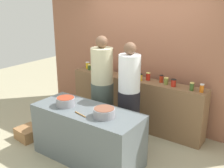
{
  "coord_description": "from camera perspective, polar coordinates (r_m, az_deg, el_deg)",
  "views": [
    {
      "loc": [
        2.38,
        -3.05,
        2.41
      ],
      "look_at": [
        0.0,
        0.35,
        1.05
      ],
      "focal_mm": 42.83,
      "sensor_mm": 36.0,
      "label": 1
    }
  ],
  "objects": [
    {
      "name": "bread_crate",
      "position": [
        5.05,
        -17.45,
        -9.98
      ],
      "size": [
        0.42,
        0.4,
        0.2
      ],
      "primitive_type": "cube",
      "rotation": [
        0.0,
        0.0,
        -0.11
      ],
      "color": "#9A6D43",
      "rests_on": "ground"
    },
    {
      "name": "cooking_pot_left",
      "position": [
        4.12,
        -9.86,
        -3.73
      ],
      "size": [
        0.29,
        0.29,
        0.14
      ],
      "color": "gray",
      "rests_on": "prep_table"
    },
    {
      "name": "prep_table",
      "position": [
        4.15,
        -5.25,
        -10.7
      ],
      "size": [
        1.7,
        0.7,
        0.83
      ],
      "primitive_type": "cube",
      "color": "#576166",
      "rests_on": "ground"
    },
    {
      "name": "cook_in_cap",
      "position": [
        4.36,
        3.63,
        -3.6
      ],
      "size": [
        0.36,
        0.36,
        1.76
      ],
      "color": "black",
      "rests_on": "ground"
    },
    {
      "name": "preserve_jar_1",
      "position": [
        5.57,
        -4.85,
        3.59
      ],
      "size": [
        0.07,
        0.07,
        0.11
      ],
      "color": "#324D22",
      "rests_on": "display_shelf"
    },
    {
      "name": "storefront_wall",
      "position": [
        5.17,
        7.09,
        7.87
      ],
      "size": [
        4.8,
        0.12,
        3.0
      ],
      "primitive_type": "cube",
      "color": "#965F46",
      "rests_on": "ground"
    },
    {
      "name": "preserve_jar_8",
      "position": [
        4.89,
        7.71,
        1.6
      ],
      "size": [
        0.08,
        0.08,
        0.14
      ],
      "color": "red",
      "rests_on": "display_shelf"
    },
    {
      "name": "preserve_jar_3",
      "position": [
        5.34,
        -2.24,
        3.0
      ],
      "size": [
        0.08,
        0.08,
        0.11
      ],
      "color": "#511B58",
      "rests_on": "display_shelf"
    },
    {
      "name": "ground",
      "position": [
        4.56,
        -2.6,
        -13.8
      ],
      "size": [
        12.0,
        12.0,
        0.0
      ],
      "primitive_type": "plane",
      "color": "tan"
    },
    {
      "name": "preserve_jar_2",
      "position": [
        5.47,
        -2.51,
        3.49
      ],
      "size": [
        0.08,
        0.08,
        0.14
      ],
      "color": "gold",
      "rests_on": "display_shelf"
    },
    {
      "name": "preserve_jar_5",
      "position": [
        5.24,
        -0.31,
        2.82
      ],
      "size": [
        0.07,
        0.07,
        0.13
      ],
      "color": "#AB230E",
      "rests_on": "display_shelf"
    },
    {
      "name": "preserve_jar_9",
      "position": [
        4.81,
        10.49,
        1.12
      ],
      "size": [
        0.07,
        0.07,
        0.13
      ],
      "color": "#AF2D16",
      "rests_on": "display_shelf"
    },
    {
      "name": "cooking_pot_center",
      "position": [
        3.7,
        -1.69,
        -6.13
      ],
      "size": [
        0.3,
        0.3,
        0.13
      ],
      "color": "gray",
      "rests_on": "prep_table"
    },
    {
      "name": "preserve_jar_10",
      "position": [
        4.72,
        11.48,
        0.63
      ],
      "size": [
        0.08,
        0.08,
        0.12
      ],
      "color": "olive",
      "rests_on": "display_shelf"
    },
    {
      "name": "preserve_jar_12",
      "position": [
        4.51,
        16.68,
        -0.5
      ],
      "size": [
        0.07,
        0.07,
        0.14
      ],
      "color": "#3A5924",
      "rests_on": "display_shelf"
    },
    {
      "name": "preserve_jar_4",
      "position": [
        5.27,
        -1.48,
        2.82
      ],
      "size": [
        0.08,
        0.08,
        0.12
      ],
      "color": "orange",
      "rests_on": "display_shelf"
    },
    {
      "name": "preserve_jar_0",
      "position": [
        5.69,
        -5.21,
        4.02
      ],
      "size": [
        0.08,
        0.08,
        0.14
      ],
      "color": "gold",
      "rests_on": "display_shelf"
    },
    {
      "name": "preserve_jar_13",
      "position": [
        4.47,
        18.62,
        -0.83
      ],
      "size": [
        0.07,
        0.07,
        0.14
      ],
      "color": "#CD5F13",
      "rests_on": "display_shelf"
    },
    {
      "name": "wooden_spoon",
      "position": [
        3.8,
        -6.79,
        -6.44
      ],
      "size": [
        0.24,
        0.07,
        0.02
      ],
      "primitive_type": "cylinder",
      "rotation": [
        1.57,
        0.0,
        4.5
      ],
      "color": "#9E703D",
      "rests_on": "prep_table"
    },
    {
      "name": "cook_with_tongs",
      "position": [
        4.69,
        -2.09,
        -1.75
      ],
      "size": [
        0.4,
        0.4,
        1.8
      ],
      "color": "#48554D",
      "rests_on": "ground"
    },
    {
      "name": "preserve_jar_6",
      "position": [
        5.1,
        3.66,
        2.38
      ],
      "size": [
        0.08,
        0.08,
        0.14
      ],
      "color": "#AA2C1A",
      "rests_on": "display_shelf"
    },
    {
      "name": "display_shelf",
      "position": [
        5.16,
        4.8,
        -3.9
      ],
      "size": [
        2.7,
        0.36,
        0.96
      ],
      "primitive_type": "cube",
      "color": "brown",
      "rests_on": "ground"
    },
    {
      "name": "preserve_jar_7",
      "position": [
        4.86,
        6.08,
        1.46
      ],
      "size": [
        0.07,
        0.07,
        0.13
      ],
      "color": "gold",
      "rests_on": "display_shelf"
    },
    {
      "name": "preserve_jar_11",
      "position": [
        4.63,
        12.99,
        0.25
      ],
      "size": [
        0.09,
        0.09,
        0.13
      ],
      "color": "red",
      "rests_on": "display_shelf"
    }
  ]
}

